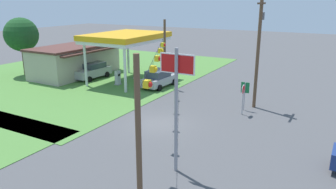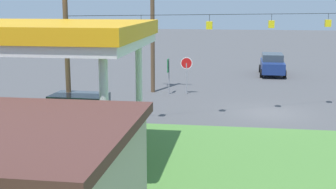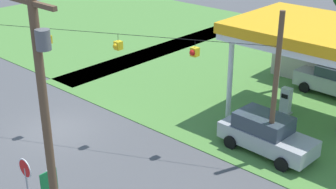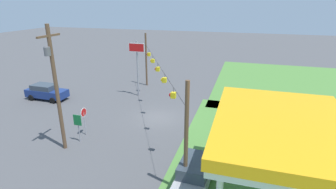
# 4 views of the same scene
# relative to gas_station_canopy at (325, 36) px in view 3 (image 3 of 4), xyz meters

# --- Properties ---
(ground_plane) EXTENTS (160.00, 160.00, 0.00)m
(ground_plane) POSITION_rel_gas_station_canopy_xyz_m (-9.65, -9.84, -4.91)
(ground_plane) COLOR #4C4C4F
(grass_verge_opposite_corner) EXTENTS (24.00, 24.00, 0.04)m
(grass_verge_opposite_corner) POSITION_rel_gas_station_canopy_xyz_m (-25.65, 6.16, -4.89)
(grass_verge_opposite_corner) COLOR #4C7F38
(grass_verge_opposite_corner) RESTS_ON ground
(gas_station_canopy) EXTENTS (9.07, 6.57, 5.43)m
(gas_station_canopy) POSITION_rel_gas_station_canopy_xyz_m (0.00, 0.00, 0.00)
(gas_station_canopy) COLOR silver
(gas_station_canopy) RESTS_ON ground
(fuel_pump_near) EXTENTS (0.71, 0.56, 1.57)m
(fuel_pump_near) POSITION_rel_gas_station_canopy_xyz_m (-1.75, -0.00, -4.16)
(fuel_pump_near) COLOR gray
(fuel_pump_near) RESTS_ON ground
(car_at_pumps_front) EXTENTS (4.72, 2.26, 1.88)m
(car_at_pumps_front) POSITION_rel_gas_station_canopy_xyz_m (-0.36, -4.41, -3.95)
(car_at_pumps_front) COLOR #9E9EA3
(car_at_pumps_front) RESTS_ON ground
(car_at_pumps_rear) EXTENTS (4.80, 2.27, 1.88)m
(car_at_pumps_rear) POSITION_rel_gas_station_canopy_xyz_m (-0.81, 4.41, -3.94)
(car_at_pumps_rear) COLOR #9E9EA3
(car_at_pumps_rear) RESTS_ON ground
(stop_sign_roadside) EXTENTS (0.80, 0.08, 2.50)m
(stop_sign_roadside) POSITION_rel_gas_station_canopy_xyz_m (-4.50, -14.71, -3.09)
(stop_sign_roadside) COLOR #99999E
(stop_sign_roadside) RESTS_ON ground
(route_sign) EXTENTS (0.10, 0.70, 2.40)m
(route_sign) POSITION_rel_gas_station_canopy_xyz_m (-3.31, -14.51, -3.20)
(route_sign) COLOR gray
(route_sign) RESTS_ON ground
(utility_pole_main) EXTENTS (2.20, 0.44, 9.50)m
(utility_pole_main) POSITION_rel_gas_station_canopy_xyz_m (-2.09, -15.05, 0.41)
(utility_pole_main) COLOR brown
(utility_pole_main) RESTS_ON ground
(signal_span_gantry) EXTENTS (19.78, 10.24, 7.06)m
(signal_span_gantry) POSITION_rel_gas_station_canopy_xyz_m (-9.65, -9.86, -0.96)
(signal_span_gantry) COLOR brown
(signal_span_gantry) RESTS_ON ground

